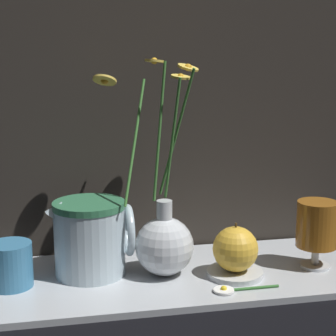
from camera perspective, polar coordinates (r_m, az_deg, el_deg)
name	(u,v)px	position (r m, az deg, el deg)	size (l,w,h in m)	color
ground_plane	(170,280)	(1.07, 0.15, -11.26)	(6.00, 6.00, 0.00)	black
shelf	(170,277)	(1.07, 0.16, -10.97)	(0.73, 0.29, 0.01)	#B2B7BC
vase_with_flowers	(164,240)	(1.04, -0.38, -7.30)	(0.21, 0.13, 0.40)	silver
yellow_mug	(9,266)	(1.03, -15.89, -9.54)	(0.09, 0.08, 0.08)	teal
ceramic_pitcher	(91,235)	(1.05, -7.82, -6.74)	(0.16, 0.13, 0.15)	silver
tea_glass	(317,226)	(1.10, 14.88, -5.72)	(0.08, 0.08, 0.13)	silver
saucer_plate	(235,273)	(1.06, 6.80, -10.56)	(0.10, 0.10, 0.01)	silver
orange_fruit	(235,249)	(1.04, 6.86, -8.17)	(0.08, 0.08, 0.09)	gold
loose_daisy	(231,290)	(0.99, 6.47, -12.17)	(0.12, 0.04, 0.01)	#336B2D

